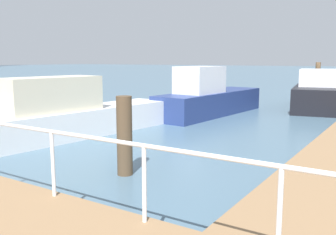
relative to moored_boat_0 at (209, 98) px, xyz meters
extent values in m
plane|color=slate|center=(-8.58, 2.59, -0.79)|extent=(300.00, 300.00, 0.00)
cylinder|color=white|center=(-11.73, -6.71, 0.13)|extent=(0.06, 0.06, 1.05)
cylinder|color=white|center=(-11.73, -4.92, 0.13)|extent=(0.06, 0.06, 1.05)
cylinder|color=white|center=(-11.73, -3.12, 0.13)|extent=(0.06, 0.06, 1.05)
cylinder|color=brown|center=(-9.25, -2.55, 0.09)|extent=(0.35, 0.35, 1.78)
cylinder|color=brown|center=(6.27, -3.51, 0.42)|extent=(0.27, 0.27, 2.42)
cube|color=navy|center=(0.23, -0.02, -0.25)|extent=(7.10, 2.26, 1.08)
cube|color=white|center=(-0.79, 0.06, 0.88)|extent=(2.38, 1.56, 1.19)
cube|color=white|center=(-6.45, 1.56, -0.33)|extent=(7.24, 2.44, 0.93)
cube|color=beige|center=(-7.67, 1.71, 0.68)|extent=(3.27, 1.64, 1.10)
cube|color=black|center=(5.21, -3.76, -0.19)|extent=(6.69, 3.28, 1.21)
cube|color=white|center=(4.85, -3.82, 0.85)|extent=(2.49, 2.12, 0.87)
camera|label=1|loc=(-15.56, -7.76, 1.77)|focal=39.96mm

